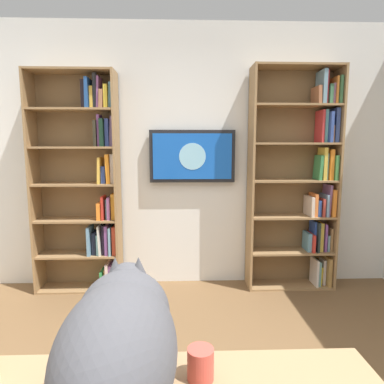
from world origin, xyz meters
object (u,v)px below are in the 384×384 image
(bookshelf_right, at_px, (87,185))
(cat, at_px, (119,340))
(bookshelf_left, at_px, (303,181))
(wall_mounted_tv, at_px, (192,156))
(coffee_mug, at_px, (201,364))

(bookshelf_right, height_order, cat, bookshelf_right)
(bookshelf_left, bearing_deg, bookshelf_right, -0.00)
(wall_mounted_tv, bearing_deg, coffee_mug, 88.53)
(bookshelf_left, xyz_separation_m, wall_mounted_tv, (1.13, -0.08, 0.24))
(bookshelf_left, xyz_separation_m, bookshelf_right, (2.19, -0.00, -0.03))
(wall_mounted_tv, relative_size, coffee_mug, 9.08)
(bookshelf_left, height_order, wall_mounted_tv, bookshelf_left)
(bookshelf_left, height_order, cat, bookshelf_left)
(bookshelf_left, relative_size, wall_mounted_tv, 2.57)
(cat, bearing_deg, bookshelf_left, -119.55)
(wall_mounted_tv, relative_size, cat, 1.34)
(wall_mounted_tv, xyz_separation_m, coffee_mug, (0.06, 2.49, -0.55))
(bookshelf_right, relative_size, cat, 3.36)
(bookshelf_right, bearing_deg, coffee_mug, 112.39)
(bookshelf_left, bearing_deg, cat, 60.45)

